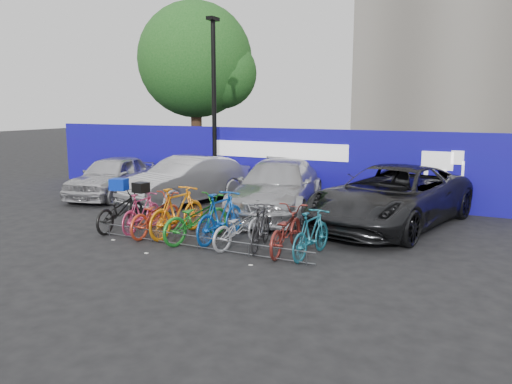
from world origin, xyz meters
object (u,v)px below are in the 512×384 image
Objects in this scene: bike_7 at (261,227)px; bike_rack at (198,242)px; car_2 at (278,187)px; bike_9 at (311,234)px; bike_3 at (177,211)px; bike_4 at (196,218)px; bike_5 at (220,217)px; bike_1 at (142,212)px; bike_2 at (156,215)px; bike_8 at (286,230)px; bike_0 at (120,210)px; car_0 at (113,176)px; car_3 at (392,196)px; car_1 at (187,180)px; tree at (200,63)px; lamppost at (214,102)px; bike_6 at (239,227)px.

bike_rack is at bearing 13.64° from bike_7.
car_2 is 4.45m from bike_9.
bike_3 is 0.69m from bike_4.
bike_5 reaches higher than bike_4.
bike_5 is at bearing 177.50° from bike_1.
bike_2 is 1.02× the size of bike_8.
car_0 is at bearing -51.86° from bike_0.
bike_9 is at bearing 179.34° from bike_2.
car_2 is at bearing -133.94° from bike_0.
bike_1 is at bearing -134.90° from car_3.
bike_9 reaches higher than bike_7.
bike_4 reaches higher than bike_7.
car_0 is at bearing -163.16° from car_1.
car_2 is 3.37m from car_3.
bike_3 is at bearing 177.70° from bike_0.
car_0 is 2.16× the size of bike_0.
bike_1 is 1.07m from bike_3.
car_1 is at bearing -40.20° from bike_8.
bike_0 reaches higher than bike_2.
tree is 4.63× the size of bike_7.
bike_rack is 1.45m from bike_7.
bike_5 is at bearing 0.01° from bike_9.
bike_9 reaches higher than bike_8.
bike_7 is (2.87, 0.05, -0.00)m from bike_2.
bike_3 is 1.21× the size of bike_9.
bike_5 is (6.91, -9.87, -4.48)m from tree.
car_0 is at bearing 146.58° from bike_rack.
bike_8 is (2.92, -0.09, -0.12)m from bike_3.
car_2 reaches higher than bike_3.
car_2 reaches higher than bike_1.
tree is at bearing 122.45° from bike_rack.
tree is 12.77m from bike_4.
car_3 reaches higher than car_1.
car_3 reaches higher than car_2.
car_2 is at bearing 89.51° from bike_rack.
car_1 is (-0.05, -1.67, -2.51)m from lamppost.
tree reaches higher than bike_6.
bike_0 is 2.91m from bike_5.
bike_6 is 1.10m from bike_8.
car_0 is at bearing -37.82° from bike_2.
bike_9 is at bearing 168.79° from bike_8.
bike_9 is at bearing -47.46° from tree.
bike_5 is (0.13, 0.79, 0.43)m from bike_rack.
bike_1 is (4.09, -3.42, -0.22)m from car_0.
bike_9 is (1.22, -0.06, 0.00)m from bike_7.
bike_9 is at bearing -21.02° from car_1.
car_2 reaches higher than bike_8.
bike_0 reaches higher than bike_1.
car_0 is 8.25m from bike_7.
bike_6 is (0.73, -3.71, -0.31)m from car_2.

